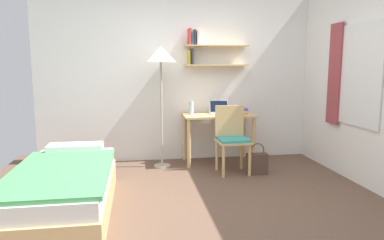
{
  "coord_description": "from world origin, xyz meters",
  "views": [
    {
      "loc": [
        -0.72,
        -3.48,
        1.47
      ],
      "look_at": [
        -0.09,
        0.51,
        0.85
      ],
      "focal_mm": 33.42,
      "sensor_mm": 36.0,
      "label": 1
    }
  ],
  "objects_px": {
    "bed": "(64,189)",
    "standing_lamp": "(161,60)",
    "water_bottle": "(191,108)",
    "handbag": "(257,163)",
    "laptop": "(219,110)",
    "desk": "(218,123)",
    "book_stack": "(241,111)",
    "desk_chair": "(232,136)"
  },
  "relations": [
    {
      "from": "laptop",
      "to": "water_bottle",
      "type": "relative_size",
      "value": 1.48
    },
    {
      "from": "book_stack",
      "to": "handbag",
      "type": "bearing_deg",
      "value": -87.99
    },
    {
      "from": "water_bottle",
      "to": "handbag",
      "type": "xyz_separation_m",
      "value": [
        0.8,
        -0.69,
        -0.69
      ]
    },
    {
      "from": "water_bottle",
      "to": "handbag",
      "type": "height_order",
      "value": "water_bottle"
    },
    {
      "from": "bed",
      "to": "handbag",
      "type": "xyz_separation_m",
      "value": [
        2.34,
        0.93,
        -0.09
      ]
    },
    {
      "from": "desk_chair",
      "to": "book_stack",
      "type": "relative_size",
      "value": 3.76
    },
    {
      "from": "standing_lamp",
      "to": "handbag",
      "type": "xyz_separation_m",
      "value": [
        1.25,
        -0.56,
        -1.39
      ]
    },
    {
      "from": "desk",
      "to": "desk_chair",
      "type": "xyz_separation_m",
      "value": [
        0.08,
        -0.5,
        -0.1
      ]
    },
    {
      "from": "desk_chair",
      "to": "book_stack",
      "type": "distance_m",
      "value": 0.67
    },
    {
      "from": "desk_chair",
      "to": "handbag",
      "type": "relative_size",
      "value": 2.12
    },
    {
      "from": "standing_lamp",
      "to": "water_bottle",
      "type": "relative_size",
      "value": 8.56
    },
    {
      "from": "bed",
      "to": "desk",
      "type": "xyz_separation_m",
      "value": [
        1.94,
        1.6,
        0.36
      ]
    },
    {
      "from": "water_bottle",
      "to": "standing_lamp",
      "type": "bearing_deg",
      "value": -163.94
    },
    {
      "from": "standing_lamp",
      "to": "laptop",
      "type": "xyz_separation_m",
      "value": [
        0.89,
        0.19,
        -0.75
      ]
    },
    {
      "from": "laptop",
      "to": "book_stack",
      "type": "relative_size",
      "value": 1.23
    },
    {
      "from": "water_bottle",
      "to": "handbag",
      "type": "distance_m",
      "value": 1.26
    },
    {
      "from": "laptop",
      "to": "water_bottle",
      "type": "bearing_deg",
      "value": -172.67
    },
    {
      "from": "standing_lamp",
      "to": "book_stack",
      "type": "height_order",
      "value": "standing_lamp"
    },
    {
      "from": "desk",
      "to": "laptop",
      "type": "xyz_separation_m",
      "value": [
        0.04,
        0.08,
        0.19
      ]
    },
    {
      "from": "bed",
      "to": "laptop",
      "type": "bearing_deg",
      "value": 40.29
    },
    {
      "from": "desk",
      "to": "book_stack",
      "type": "distance_m",
      "value": 0.41
    },
    {
      "from": "handbag",
      "to": "water_bottle",
      "type": "bearing_deg",
      "value": 139.17
    },
    {
      "from": "book_stack",
      "to": "laptop",
      "type": "bearing_deg",
      "value": 173.0
    },
    {
      "from": "desk_chair",
      "to": "standing_lamp",
      "type": "bearing_deg",
      "value": 157.25
    },
    {
      "from": "handbag",
      "to": "desk",
      "type": "bearing_deg",
      "value": 120.58
    },
    {
      "from": "bed",
      "to": "standing_lamp",
      "type": "height_order",
      "value": "standing_lamp"
    },
    {
      "from": "desk",
      "to": "water_bottle",
      "type": "bearing_deg",
      "value": 176.29
    },
    {
      "from": "bed",
      "to": "desk",
      "type": "relative_size",
      "value": 1.82
    },
    {
      "from": "desk_chair",
      "to": "bed",
      "type": "bearing_deg",
      "value": -151.52
    },
    {
      "from": "standing_lamp",
      "to": "handbag",
      "type": "height_order",
      "value": "standing_lamp"
    },
    {
      "from": "laptop",
      "to": "handbag",
      "type": "bearing_deg",
      "value": -64.45
    },
    {
      "from": "bed",
      "to": "handbag",
      "type": "distance_m",
      "value": 2.52
    },
    {
      "from": "desk_chair",
      "to": "book_stack",
      "type": "height_order",
      "value": "desk_chair"
    },
    {
      "from": "desk",
      "to": "book_stack",
      "type": "height_order",
      "value": "book_stack"
    },
    {
      "from": "desk_chair",
      "to": "handbag",
      "type": "bearing_deg",
      "value": -28.02
    },
    {
      "from": "desk_chair",
      "to": "standing_lamp",
      "type": "distance_m",
      "value": 1.46
    },
    {
      "from": "standing_lamp",
      "to": "water_bottle",
      "type": "distance_m",
      "value": 0.85
    },
    {
      "from": "laptop",
      "to": "desk",
      "type": "bearing_deg",
      "value": -112.94
    },
    {
      "from": "bed",
      "to": "book_stack",
      "type": "relative_size",
      "value": 7.88
    },
    {
      "from": "bed",
      "to": "laptop",
      "type": "xyz_separation_m",
      "value": [
        1.98,
        1.68,
        0.56
      ]
    },
    {
      "from": "bed",
      "to": "book_stack",
      "type": "distance_m",
      "value": 2.89
    },
    {
      "from": "bed",
      "to": "standing_lamp",
      "type": "bearing_deg",
      "value": 53.95
    }
  ]
}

